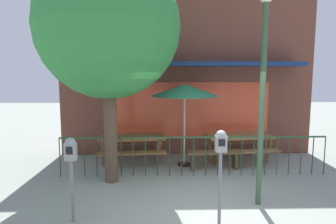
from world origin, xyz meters
TOP-DOWN VIEW (x-y plane):
  - ground at (0.00, 0.00)m, footprint 40.00×40.00m
  - pub_storefront at (0.00, 4.21)m, footprint 7.62×1.36m
  - patio_fence_front at (0.00, 1.97)m, footprint 6.42×0.04m
  - picnic_table_left at (-1.59, 3.00)m, footprint 1.90×1.50m
  - picnic_table_right at (1.39, 3.08)m, footprint 1.95×1.56m
  - patio_umbrella at (-0.16, 2.80)m, footprint 1.78×1.78m
  - patio_bench at (0.58, 2.45)m, footprint 1.41×0.39m
  - parking_meter_near at (-2.27, -0.25)m, footprint 0.18×0.17m
  - parking_meter_far at (0.16, -0.40)m, footprint 0.18×0.17m
  - street_tree at (-1.92, 1.63)m, footprint 3.13×3.13m
  - street_lamp at (1.06, 0.35)m, footprint 0.28×0.28m

SIDE VIEW (x-z plane):
  - ground at x=0.00m, z-range 0.00..0.00m
  - patio_bench at x=0.58m, z-range 0.11..0.59m
  - picnic_table_left at x=-1.59m, z-range 0.21..1.01m
  - picnic_table_right at x=1.39m, z-range 0.21..1.01m
  - patio_fence_front at x=0.00m, z-range 0.18..1.15m
  - parking_meter_near at x=-2.27m, z-range 0.39..1.83m
  - parking_meter_far at x=0.16m, z-range 0.43..2.01m
  - patio_umbrella at x=-0.16m, z-range 0.92..3.11m
  - street_lamp at x=1.06m, z-range 0.60..4.58m
  - pub_storefront at x=0.00m, z-range -0.02..5.81m
  - street_tree at x=-1.92m, z-range 0.94..5.97m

